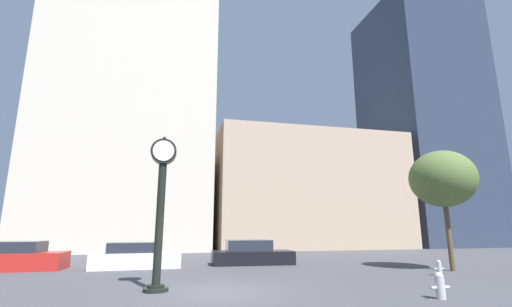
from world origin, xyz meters
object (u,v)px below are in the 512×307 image
Objects in this scene: car_white at (136,257)px; car_red at (20,258)px; fire_hydrant_near at (439,268)px; fire_hydrant_far at (440,285)px; car_black at (252,254)px; bare_tree at (442,179)px; street_clock at (161,199)px.

car_red is at bearing 173.91° from car_white.
fire_hydrant_far is at bearing -130.81° from fire_hydrant_near.
car_black is 6.18× the size of fire_hydrant_far.
car_black is 0.79× the size of bare_tree.
fire_hydrant_far reaches higher than fire_hydrant_near.
street_clock reaches higher than fire_hydrant_near.
bare_tree reaches higher than car_red.
fire_hydrant_near is 4.68m from bare_tree.
car_white is 6.29m from car_black.
fire_hydrant_near is (13.28, -6.09, -0.22)m from car_white.
bare_tree is at bearing 33.83° from fire_hydrant_near.
car_white is at bearing 162.05° from bare_tree.
car_black is 7.16× the size of fire_hydrant_near.
street_clock reaches higher than fire_hydrant_far.
car_black is at bearing 1.10° from car_red.
car_red is 5.35× the size of fire_hydrant_far.
car_white is at bearing 132.71° from fire_hydrant_far.
fire_hydrant_far is (9.58, -10.37, -0.16)m from car_white.
car_white is at bearing -174.03° from car_black.
bare_tree reaches higher than street_clock.
fire_hydrant_far is at bearing -135.05° from bare_tree.
car_red is at bearing 165.78° from bare_tree.
car_black reaches higher than fire_hydrant_far.
car_white is at bearing 155.36° from fire_hydrant_near.
car_black is 10.95m from bare_tree.
street_clock is 7.70m from car_white.
bare_tree is (8.80, -5.22, 3.91)m from car_black.
street_clock is 13.97m from bare_tree.
bare_tree is (13.71, 2.28, 1.45)m from street_clock.
car_red reaches higher than car_white.
fire_hydrant_far is (15.06, -10.70, -0.20)m from car_red.
car_white is 16.33m from bare_tree.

